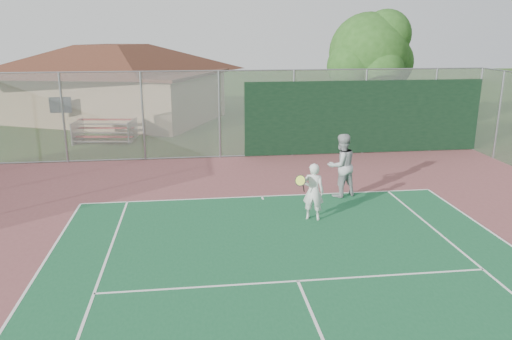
# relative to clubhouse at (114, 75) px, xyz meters

# --- Properties ---
(back_fence) EXTENTS (20.08, 0.11, 3.53)m
(back_fence) POSITION_rel_clubhouse_xyz_m (8.50, -9.66, -0.89)
(back_fence) COLOR gray
(back_fence) RESTS_ON ground
(clubhouse) EXTENTS (13.83, 11.92, 5.03)m
(clubhouse) POSITION_rel_clubhouse_xyz_m (0.00, 0.00, 0.00)
(clubhouse) COLOR tan
(clubhouse) RESTS_ON ground
(bleachers) EXTENTS (2.79, 1.83, 0.98)m
(bleachers) POSITION_rel_clubhouse_xyz_m (0.26, -5.89, -2.03)
(bleachers) COLOR #A32E25
(bleachers) RESTS_ON ground
(tree) EXTENTS (4.25, 4.03, 5.93)m
(tree) POSITION_rel_clubhouse_xyz_m (12.46, -7.04, 1.35)
(tree) COLOR #312112
(tree) RESTS_ON ground
(player_white_front) EXTENTS (0.98, 0.78, 1.59)m
(player_white_front) POSITION_rel_clubhouse_xyz_m (7.51, -16.85, -1.75)
(player_white_front) COLOR silver
(player_white_front) RESTS_ON ground
(player_grey_back) EXTENTS (1.15, 1.02, 1.98)m
(player_grey_back) POSITION_rel_clubhouse_xyz_m (8.84, -15.00, -1.56)
(player_grey_back) COLOR #A9ACAE
(player_grey_back) RESTS_ON ground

